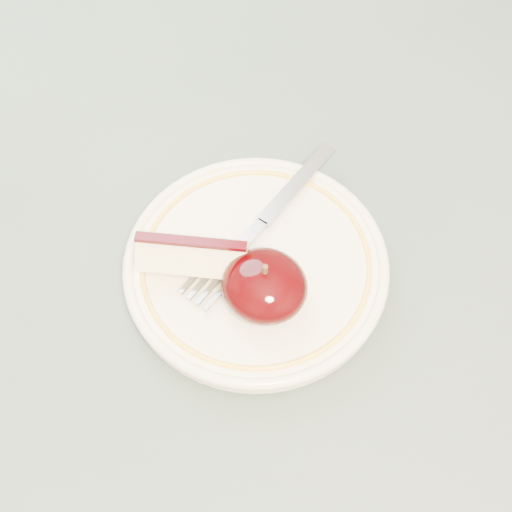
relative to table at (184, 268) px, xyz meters
The scene contains 5 objects.
table is the anchor object (origin of this frame).
plate 0.13m from the table, ahead, with size 0.20×0.20×0.02m.
apple_half 0.17m from the table, 18.99° to the right, with size 0.06×0.06×0.05m.
apple_wedge 0.14m from the table, 40.69° to the right, with size 0.09×0.07×0.04m.
fork 0.13m from the table, 12.38° to the left, with size 0.04×0.18×0.00m.
Camera 1 is at (0.23, -0.25, 1.24)m, focal length 50.00 mm.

